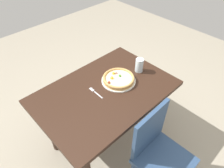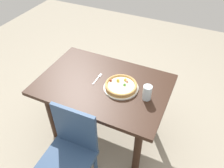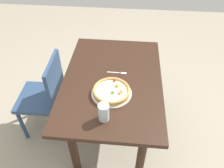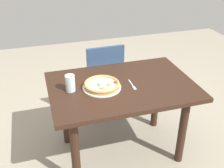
# 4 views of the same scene
# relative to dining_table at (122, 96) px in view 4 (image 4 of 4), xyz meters

# --- Properties ---
(ground_plane) EXTENTS (6.00, 6.00, 0.00)m
(ground_plane) POSITION_rel_dining_table_xyz_m (0.00, 0.00, -0.61)
(ground_plane) COLOR #9E937F
(dining_table) EXTENTS (1.21, 0.82, 0.72)m
(dining_table) POSITION_rel_dining_table_xyz_m (0.00, 0.00, 0.00)
(dining_table) COLOR #331E14
(dining_table) RESTS_ON ground
(chair_near) EXTENTS (0.41, 0.41, 0.86)m
(chair_near) POSITION_rel_dining_table_xyz_m (-0.00, -0.62, -0.14)
(chair_near) COLOR navy
(chair_near) RESTS_ON ground
(plate) EXTENTS (0.31, 0.31, 0.01)m
(plate) POSITION_rel_dining_table_xyz_m (0.17, 0.01, 0.12)
(plate) COLOR silver
(plate) RESTS_ON dining_table
(pizza) EXTENTS (0.29, 0.29, 0.05)m
(pizza) POSITION_rel_dining_table_xyz_m (0.17, 0.01, 0.15)
(pizza) COLOR tan
(pizza) RESTS_ON plate
(fork) EXTENTS (0.02, 0.17, 0.00)m
(fork) POSITION_rel_dining_table_xyz_m (-0.08, 0.05, 0.12)
(fork) COLOR silver
(fork) RESTS_ON dining_table
(drinking_glass) EXTENTS (0.08, 0.08, 0.14)m
(drinking_glass) POSITION_rel_dining_table_xyz_m (0.42, -0.02, 0.18)
(drinking_glass) COLOR silver
(drinking_glass) RESTS_ON dining_table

